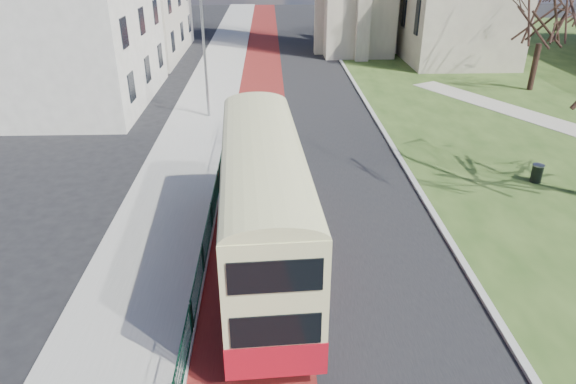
{
  "coord_description": "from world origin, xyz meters",
  "views": [
    {
      "loc": [
        -0.61,
        -13.74,
        10.3
      ],
      "look_at": [
        0.01,
        3.0,
        2.0
      ],
      "focal_mm": 32.0,
      "sensor_mm": 36.0,
      "label": 1
    }
  ],
  "objects_px": {
    "bus": "(263,201)",
    "winter_tree_far": "(547,5)",
    "litter_bin": "(537,173)",
    "streetlamp": "(206,44)"
  },
  "relations": [
    {
      "from": "bus",
      "to": "winter_tree_far",
      "type": "bearing_deg",
      "value": 45.31
    },
    {
      "from": "streetlamp",
      "to": "winter_tree_far",
      "type": "xyz_separation_m",
      "value": [
        23.4,
        5.7,
        1.49
      ]
    },
    {
      "from": "winter_tree_far",
      "to": "litter_bin",
      "type": "relative_size",
      "value": 10.11
    },
    {
      "from": "streetlamp",
      "to": "bus",
      "type": "relative_size",
      "value": 0.72
    },
    {
      "from": "bus",
      "to": "winter_tree_far",
      "type": "distance_m",
      "value": 30.31
    },
    {
      "from": "winter_tree_far",
      "to": "litter_bin",
      "type": "xyz_separation_m",
      "value": [
        -7.24,
        -16.08,
        -5.61
      ]
    },
    {
      "from": "litter_bin",
      "to": "winter_tree_far",
      "type": "bearing_deg",
      "value": 65.75
    },
    {
      "from": "winter_tree_far",
      "to": "streetlamp",
      "type": "bearing_deg",
      "value": -166.31
    },
    {
      "from": "streetlamp",
      "to": "litter_bin",
      "type": "distance_m",
      "value": 19.64
    },
    {
      "from": "bus",
      "to": "litter_bin",
      "type": "distance_m",
      "value": 14.41
    }
  ]
}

